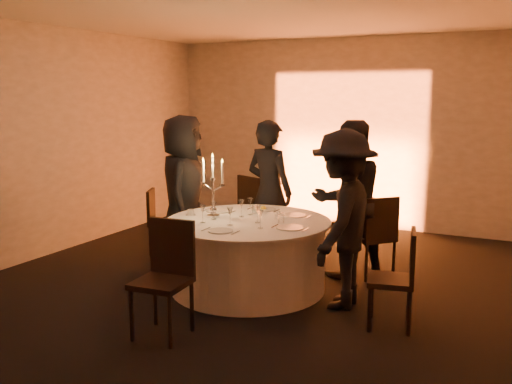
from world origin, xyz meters
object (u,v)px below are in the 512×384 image
at_px(chair_back_left, 255,208).
at_px(guest_back_right, 349,200).
at_px(guest_left, 183,191).
at_px(candelabra, 213,195).
at_px(guest_back_left, 269,192).
at_px(banquet_table, 248,255).
at_px(chair_right, 400,273).
at_px(chair_left, 159,218).
at_px(chair_front, 166,270).
at_px(chair_back_right, 376,232).
at_px(coffee_cup, 191,212).
at_px(guest_right, 343,219).

xyz_separation_m(chair_back_left, guest_back_right, (1.51, -0.62, 0.34)).
relative_size(guest_left, candelabra, 2.62).
bearing_deg(guest_back_left, banquet_table, 115.25).
relative_size(chair_right, guest_back_right, 0.50).
distance_m(chair_left, chair_front, 2.66).
xyz_separation_m(chair_front, guest_left, (-1.01, 1.81, 0.36)).
height_order(chair_back_right, candelabra, candelabra).
xyz_separation_m(guest_left, coffee_cup, (0.43, -0.50, -0.14)).
bearing_deg(chair_front, guest_left, 115.00).
bearing_deg(guest_back_right, chair_back_right, 152.42).
bearing_deg(chair_back_left, chair_back_right, -174.60).
bearing_deg(guest_back_right, chair_front, 24.45).
bearing_deg(guest_back_right, chair_left, -39.04).
xyz_separation_m(banquet_table, chair_front, (-0.11, -1.37, 0.19)).
distance_m(guest_right, candelabra, 1.50).
height_order(chair_left, chair_back_left, chair_back_left).
xyz_separation_m(chair_back_right, chair_right, (0.56, -1.33, -0.03)).
xyz_separation_m(chair_back_right, guest_right, (-0.08, -1.03, 0.35)).
relative_size(chair_front, coffee_cup, 9.30).
bearing_deg(chair_front, guest_back_left, 88.74).
bearing_deg(guest_back_left, candelabra, 92.81).
distance_m(chair_back_left, coffee_cup, 1.59).
bearing_deg(chair_front, chair_left, 123.21).
xyz_separation_m(chair_back_left, guest_right, (1.74, -1.56, 0.32)).
xyz_separation_m(chair_front, candelabra, (-0.31, 1.35, 0.44)).
xyz_separation_m(chair_right, coffee_cup, (-2.42, 0.28, 0.28)).
distance_m(guest_back_left, candelabra, 1.10).
bearing_deg(coffee_cup, chair_back_right, 29.33).
bearing_deg(guest_back_left, chair_left, 24.55).
xyz_separation_m(chair_back_right, chair_front, (-1.27, -2.36, 0.03)).
bearing_deg(guest_back_right, banquet_table, 4.44).
relative_size(chair_left, chair_back_left, 0.85).
xyz_separation_m(chair_back_right, coffee_cup, (-1.86, -1.04, 0.25)).
bearing_deg(chair_left, guest_back_left, -103.01).
distance_m(chair_front, coffee_cup, 1.46).
xyz_separation_m(chair_back_left, chair_right, (2.39, -1.86, -0.06)).
height_order(banquet_table, chair_back_left, chair_back_left).
bearing_deg(guest_left, chair_left, 42.11).
bearing_deg(chair_back_left, candelabra, 120.65).
distance_m(chair_left, candelabra, 1.60).
distance_m(chair_front, guest_back_left, 2.45).
height_order(guest_right, coffee_cup, guest_right).
bearing_deg(chair_right, banquet_table, -112.87).
bearing_deg(banquet_table, guest_back_right, 47.22).
height_order(chair_left, coffee_cup, chair_left).
bearing_deg(chair_back_right, chair_front, 15.40).
height_order(banquet_table, chair_front, chair_front).
distance_m(banquet_table, chair_back_left, 1.68).
xyz_separation_m(guest_left, guest_back_right, (1.97, 0.46, -0.02)).
xyz_separation_m(chair_left, guest_right, (2.80, -0.77, 0.41)).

